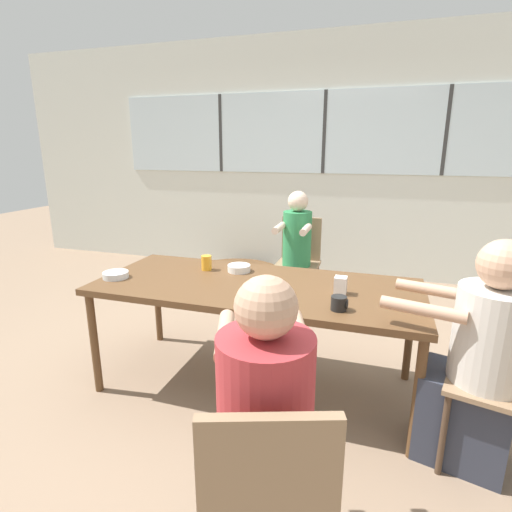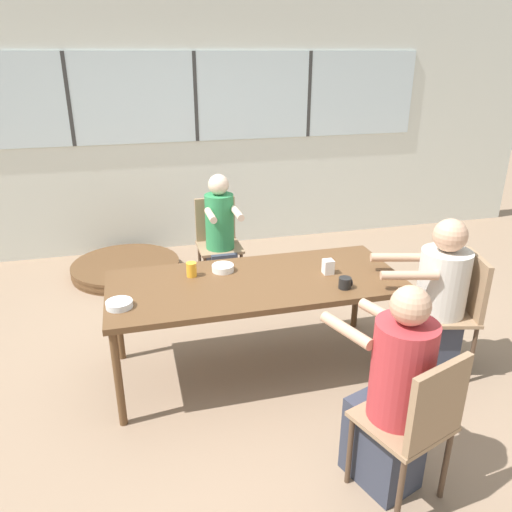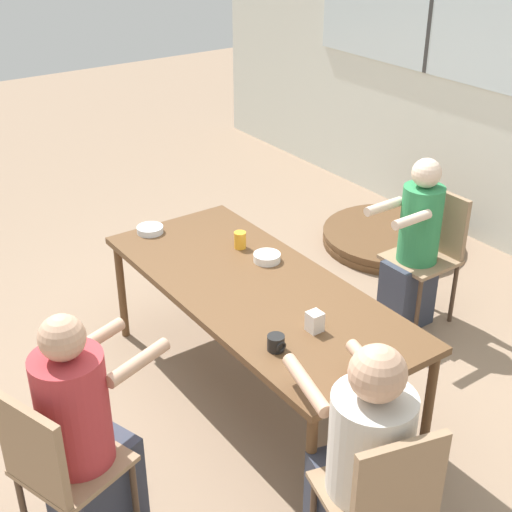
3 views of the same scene
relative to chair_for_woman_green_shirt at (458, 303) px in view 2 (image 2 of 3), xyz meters
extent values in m
plane|color=#8C725B|center=(-1.37, 0.35, -0.53)|extent=(16.00, 16.00, 0.00)
cube|color=silver|center=(-1.37, 3.01, 0.87)|extent=(8.40, 0.06, 2.80)
cube|color=silver|center=(-1.37, 2.97, 1.17)|extent=(5.20, 0.02, 0.93)
cube|color=#333333|center=(-2.67, 2.96, 1.17)|extent=(0.04, 0.01, 0.93)
cube|color=#333333|center=(-1.37, 2.96, 1.17)|extent=(0.04, 0.01, 0.93)
cube|color=#333333|center=(-0.07, 2.96, 1.17)|extent=(0.04, 0.01, 0.93)
cube|color=brown|center=(-1.37, 0.35, 0.16)|extent=(2.01, 0.85, 0.04)
cylinder|color=brown|center=(-2.32, -0.02, -0.20)|extent=(0.05, 0.05, 0.67)
cylinder|color=brown|center=(-0.42, -0.02, -0.20)|extent=(0.05, 0.05, 0.67)
cylinder|color=brown|center=(-2.32, 0.73, -0.20)|extent=(0.05, 0.05, 0.67)
cylinder|color=brown|center=(-0.42, 0.73, -0.20)|extent=(0.05, 0.05, 0.67)
cube|color=#937556|center=(-0.09, 0.02, -0.08)|extent=(0.49, 0.49, 0.03)
cube|color=#937556|center=(0.09, -0.02, 0.14)|extent=(0.13, 0.38, 0.42)
cylinder|color=#4C3828|center=(-0.30, -0.10, -0.31)|extent=(0.03, 0.03, 0.44)
cylinder|color=#4C3828|center=(-0.21, 0.23, -0.31)|extent=(0.03, 0.03, 0.44)
cylinder|color=#4C3828|center=(0.03, -0.18, -0.31)|extent=(0.03, 0.03, 0.44)
cylinder|color=#4C3828|center=(0.12, 0.14, -0.31)|extent=(0.03, 0.03, 0.44)
cube|color=#937556|center=(-1.38, 1.68, -0.08)|extent=(0.40, 0.40, 0.03)
cube|color=#937556|center=(-1.39, 1.86, 0.14)|extent=(0.38, 0.04, 0.42)
cylinder|color=#4C3828|center=(-1.21, 1.51, -0.31)|extent=(0.03, 0.03, 0.44)
cylinder|color=#4C3828|center=(-1.55, 1.51, -0.31)|extent=(0.03, 0.03, 0.44)
cylinder|color=#4C3828|center=(-1.22, 1.85, -0.31)|extent=(0.03, 0.03, 0.44)
cylinder|color=#4C3828|center=(-1.56, 1.85, -0.31)|extent=(0.03, 0.03, 0.44)
cube|color=#937556|center=(-0.94, -0.90, -0.08)|extent=(0.51, 0.51, 0.03)
cube|color=#937556|center=(-0.88, -1.07, 0.14)|extent=(0.37, 0.16, 0.42)
cylinder|color=#4C3828|center=(-1.16, -0.79, -0.31)|extent=(0.03, 0.03, 0.44)
cylinder|color=#4C3828|center=(-0.83, -0.68, -0.31)|extent=(0.03, 0.03, 0.44)
cylinder|color=#4C3828|center=(-1.04, -1.11, -0.31)|extent=(0.03, 0.03, 0.44)
cylinder|color=#4C3828|center=(-0.72, -1.00, -0.31)|extent=(0.03, 0.03, 0.44)
cube|color=#333847|center=(-0.19, 0.05, -0.30)|extent=(0.47, 0.40, 0.47)
cylinder|color=beige|center=(-0.13, 0.03, 0.16)|extent=(0.34, 0.34, 0.46)
sphere|color=tan|center=(-0.13, 0.03, 0.50)|extent=(0.22, 0.22, 0.22)
cylinder|color=tan|center=(-0.44, -0.04, 0.28)|extent=(0.38, 0.15, 0.06)
cylinder|color=tan|center=(-0.37, 0.25, 0.28)|extent=(0.38, 0.15, 0.06)
cube|color=#333847|center=(-1.38, 1.59, -0.30)|extent=(0.24, 0.32, 0.47)
cylinder|color=#2D844C|center=(-1.38, 1.64, 0.19)|extent=(0.26, 0.26, 0.51)
sphere|color=beige|center=(-1.38, 1.64, 0.53)|extent=(0.18, 0.18, 0.18)
cylinder|color=beige|center=(-1.26, 1.42, 0.32)|extent=(0.06, 0.29, 0.06)
cylinder|color=beige|center=(-1.50, 1.41, 0.32)|extent=(0.06, 0.29, 0.06)
cube|color=#333847|center=(-0.97, -0.80, -0.30)|extent=(0.38, 0.43, 0.47)
cylinder|color=#B23338|center=(-0.95, -0.86, 0.20)|extent=(0.30, 0.30, 0.53)
sphere|color=tan|center=(-0.95, -0.86, 0.55)|extent=(0.19, 0.19, 0.19)
cylinder|color=tan|center=(-1.16, -0.66, 0.34)|extent=(0.17, 0.33, 0.06)
cylinder|color=tan|center=(-0.91, -0.57, 0.34)|extent=(0.17, 0.33, 0.06)
cylinder|color=black|center=(-0.83, 0.09, 0.21)|extent=(0.08, 0.08, 0.08)
torus|color=black|center=(-0.79, 0.09, 0.21)|extent=(0.01, 0.05, 0.05)
cylinder|color=gold|center=(-1.79, 0.53, 0.23)|extent=(0.07, 0.07, 0.10)
cube|color=silver|center=(-0.85, 0.34, 0.23)|extent=(0.07, 0.07, 0.10)
cylinder|color=white|center=(-1.56, 0.56, 0.20)|extent=(0.16, 0.16, 0.05)
cylinder|color=silver|center=(-2.28, 0.19, 0.20)|extent=(0.16, 0.16, 0.04)
cylinder|color=brown|center=(-2.27, 2.33, -0.52)|extent=(1.10, 1.10, 0.03)
cylinder|color=brown|center=(-2.27, 2.33, -0.49)|extent=(1.11, 1.11, 0.03)
cylinder|color=brown|center=(-2.27, 2.33, -0.46)|extent=(1.10, 1.10, 0.03)
cylinder|color=brown|center=(-2.27, 2.33, -0.43)|extent=(1.11, 1.11, 0.03)
camera|label=1|loc=(-0.65, -1.89, 1.00)|focal=28.00mm
camera|label=2|loc=(-2.14, -2.64, 1.63)|focal=35.00mm
camera|label=3|loc=(1.35, -1.56, 2.13)|focal=50.00mm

